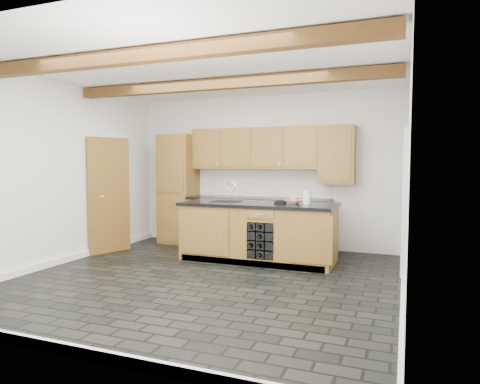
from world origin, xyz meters
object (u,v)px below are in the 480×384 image
Objects in this scene: island at (258,232)px; paper_towel at (307,197)px; fruit_bowl at (293,202)px; kitchen_scale at (280,202)px.

island is 0.96m from paper_towel.
paper_towel is (0.77, 0.04, 0.57)m from island.
paper_towel is (0.22, -0.04, 0.08)m from fruit_bowl.
kitchen_scale is at bearing -151.89° from fruit_bowl.
fruit_bowl reaches higher than island.
island is 9.85× the size of fruit_bowl.
paper_towel reaches higher than fruit_bowl.
kitchen_scale is 0.21m from fruit_bowl.
island is 0.74m from fruit_bowl.
island is at bearing -177.10° from paper_towel.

